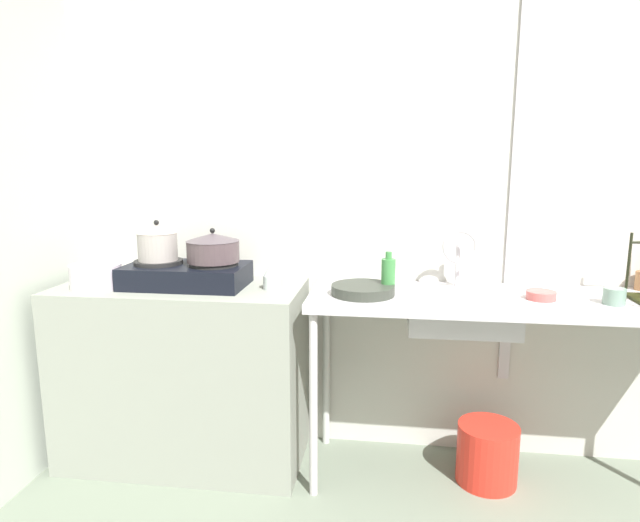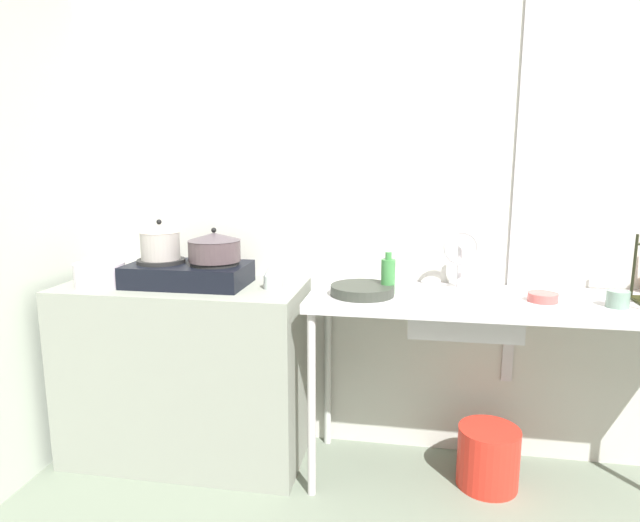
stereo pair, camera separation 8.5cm
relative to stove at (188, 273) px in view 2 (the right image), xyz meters
name	(u,v)px [view 2 (the right image)]	position (x,y,z in m)	size (l,w,h in m)	color
wall_back	(491,190)	(1.39, 0.31, 0.38)	(4.91, 0.10, 2.62)	#BBBAB0
wall_metal_strip	(521,162)	(1.50, 0.25, 0.51)	(0.05, 0.01, 2.09)	#B8B4B8
counter_concrete	(186,371)	(-0.03, 0.00, -0.49)	(1.14, 0.52, 0.87)	gray
counter_sink	(511,313)	(1.46, 0.00, -0.12)	(1.73, 0.52, 0.87)	#B8B4B8
stove	(188,273)	(0.00, 0.00, 0.00)	(0.56, 0.32, 0.12)	black
pot_on_left_burner	(160,242)	(-0.13, 0.00, 0.15)	(0.18, 0.18, 0.19)	#9C948E
pot_on_right_burner	(214,247)	(0.13, 0.00, 0.13)	(0.24, 0.24, 0.16)	#45383B
pot_beside_stove	(100,274)	(-0.39, -0.10, 0.00)	(0.23, 0.23, 0.11)	silver
percolator	(272,276)	(0.41, 0.00, 0.00)	(0.08, 0.08, 0.12)	#B8C4C0
sink_basin	(463,314)	(1.26, 0.00, -0.14)	(0.47, 0.29, 0.16)	#B8B4B8
faucet	(461,250)	(1.25, 0.11, 0.13)	(0.16, 0.09, 0.28)	#B8B4B8
frying_pan	(362,290)	(0.82, -0.05, -0.03)	(0.28, 0.28, 0.04)	#30352D
cup_by_rack	(618,299)	(1.84, -0.08, -0.02)	(0.09, 0.09, 0.07)	gray
small_bowl_on_drainboard	(543,297)	(1.57, -0.03, -0.04)	(0.12, 0.12, 0.04)	#B2534F
bottle_by_sink	(388,276)	(0.93, -0.01, 0.02)	(0.06, 0.06, 0.19)	#38793C
bucket_on_floor	(488,457)	(1.40, -0.02, -0.79)	(0.27, 0.27, 0.27)	red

